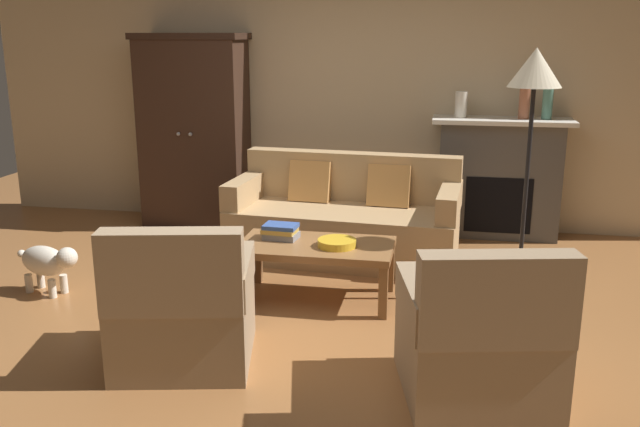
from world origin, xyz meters
TOP-DOWN VIEW (x-y plane):
  - ground_plane at (0.00, 0.00)m, footprint 9.60×9.60m
  - back_wall at (0.00, 2.55)m, footprint 7.20×0.10m
  - fireplace at (1.55, 2.30)m, footprint 1.26×0.48m
  - armoire at (-1.40, 2.22)m, footprint 1.06×0.57m
  - couch at (0.23, 1.43)m, footprint 1.97×0.98m
  - coffee_table at (0.17, 0.41)m, footprint 1.10×0.60m
  - fruit_bowl at (0.33, 0.37)m, footprint 0.27×0.27m
  - book_stack at (-0.10, 0.48)m, footprint 0.27×0.20m
  - mantel_vase_cream at (1.17, 2.28)m, footprint 0.11×0.11m
  - mantel_vase_terracotta at (1.73, 2.28)m, footprint 0.10×0.10m
  - mantel_vase_jade at (1.93, 2.28)m, footprint 0.09×0.09m
  - armchair_near_left at (-0.39, -0.70)m, footprint 0.91×0.91m
  - armchair_near_right at (1.27, -0.78)m, footprint 0.91×0.91m
  - floor_lamp at (1.62, 0.67)m, footprint 0.36×0.36m
  - dog at (-1.79, 0.15)m, footprint 0.56×0.30m

SIDE VIEW (x-z plane):
  - ground_plane at x=0.00m, z-range 0.00..0.00m
  - dog at x=-1.79m, z-range 0.05..0.44m
  - armchair_near_left at x=-0.39m, z-range -0.12..0.76m
  - armchair_near_right at x=1.27m, z-range -0.12..0.76m
  - couch at x=0.23m, z-range -0.11..0.75m
  - coffee_table at x=0.17m, z-range 0.16..0.58m
  - fruit_bowl at x=0.33m, z-range 0.42..0.47m
  - book_stack at x=-0.10m, z-range 0.42..0.53m
  - fireplace at x=1.55m, z-range 0.01..1.13m
  - armoire at x=-1.40m, z-range 0.00..1.88m
  - mantel_vase_cream at x=1.17m, z-range 1.12..1.36m
  - mantel_vase_terracotta at x=1.73m, z-range 1.12..1.41m
  - mantel_vase_jade at x=1.93m, z-range 1.12..1.44m
  - back_wall at x=0.00m, z-range 0.00..2.80m
  - floor_lamp at x=1.62m, z-range 0.66..2.44m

